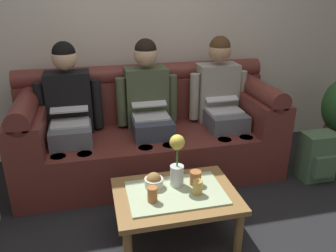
{
  "coord_description": "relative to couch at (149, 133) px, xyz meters",
  "views": [
    {
      "loc": [
        -0.5,
        -1.72,
        1.65
      ],
      "look_at": [
        0.1,
        0.82,
        0.58
      ],
      "focal_mm": 36.83,
      "sensor_mm": 36.0,
      "label": 1
    }
  ],
  "objects": [
    {
      "name": "back_wall_patterned",
      "position": [
        0.0,
        0.53,
        1.08
      ],
      "size": [
        6.0,
        0.12,
        2.9
      ],
      "primitive_type": "cube",
      "color": "beige",
      "rests_on": "ground_plane"
    },
    {
      "name": "snack_bowl",
      "position": [
        -0.13,
        -0.89,
        0.04
      ],
      "size": [
        0.13,
        0.13,
        0.11
      ],
      "color": "silver",
      "rests_on": "coffee_table"
    },
    {
      "name": "couch",
      "position": [
        0.0,
        0.0,
        0.0
      ],
      "size": [
        2.32,
        0.88,
        0.96
      ],
      "color": "maroon",
      "rests_on": "ground_plane"
    },
    {
      "name": "person_right",
      "position": [
        0.69,
        -0.0,
        0.29
      ],
      "size": [
        0.56,
        0.67,
        1.22
      ],
      "color": "#595B66",
      "rests_on": "ground_plane"
    },
    {
      "name": "cup_near_left",
      "position": [
        0.16,
        -0.92,
        0.04
      ],
      "size": [
        0.08,
        0.08,
        0.1
      ],
      "primitive_type": "cylinder",
      "color": "#B26633",
      "rests_on": "coffee_table"
    },
    {
      "name": "backpack_right",
      "position": [
        1.44,
        -0.52,
        -0.15
      ],
      "size": [
        0.29,
        0.25,
        0.44
      ],
      "color": "#4C6B4C",
      "rests_on": "ground_plane"
    },
    {
      "name": "flower_vase",
      "position": [
        0.03,
        -0.9,
        0.18
      ],
      "size": [
        0.1,
        0.1,
        0.38
      ],
      "color": "silver",
      "rests_on": "coffee_table"
    },
    {
      "name": "person_middle",
      "position": [
        0.0,
        -0.0,
        0.29
      ],
      "size": [
        0.56,
        0.67,
        1.22
      ],
      "color": "#383D4C",
      "rests_on": "ground_plane"
    },
    {
      "name": "cup_far_center",
      "position": [
        0.14,
        -1.04,
        0.04
      ],
      "size": [
        0.07,
        0.07,
        0.1
      ],
      "primitive_type": "cylinder",
      "color": "gold",
      "rests_on": "coffee_table"
    },
    {
      "name": "coffee_table",
      "position": [
        0.0,
        -0.99,
        -0.06
      ],
      "size": [
        0.82,
        0.6,
        0.36
      ],
      "color": "olive",
      "rests_on": "ground_plane"
    },
    {
      "name": "person_left",
      "position": [
        -0.69,
        -0.0,
        0.29
      ],
      "size": [
        0.56,
        0.67,
        1.22
      ],
      "color": "#595B66",
      "rests_on": "ground_plane"
    },
    {
      "name": "cup_near_right",
      "position": [
        -0.17,
        -1.06,
        0.04
      ],
      "size": [
        0.06,
        0.06,
        0.1
      ],
      "primitive_type": "cylinder",
      "color": "#B26633",
      "rests_on": "coffee_table"
    }
  ]
}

